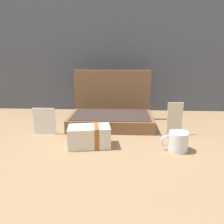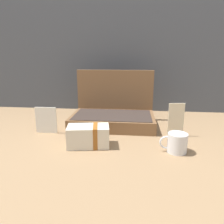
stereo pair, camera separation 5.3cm
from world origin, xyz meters
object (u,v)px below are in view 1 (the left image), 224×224
Objects in this scene: coffee_mug at (178,141)px; poster_card_right at (175,119)px; cream_toiletry_bag at (90,136)px; info_card_left at (44,121)px; open_suitcase at (111,113)px.

poster_card_right reaches higher than coffee_mug.
coffee_mug is 0.20m from poster_card_right.
cream_toiletry_bag is 1.43× the size of info_card_left.
cream_toiletry_bag is 1.16× the size of poster_card_right.
cream_toiletry_bag is at bearing 176.21° from coffee_mug.
cream_toiletry_bag is 0.31m from info_card_left.
open_suitcase is at bearing 147.46° from poster_card_right.
poster_card_right reaches higher than info_card_left.
coffee_mug is 0.83× the size of info_card_left.
open_suitcase is 2.37× the size of cream_toiletry_bag.
open_suitcase is at bearing 28.95° from info_card_left.
poster_card_right is (0.03, 0.19, 0.05)m from coffee_mug.
info_card_left is 0.81× the size of poster_card_right.
poster_card_right reaches higher than cream_toiletry_bag.
cream_toiletry_bag is at bearing -103.72° from open_suitcase.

